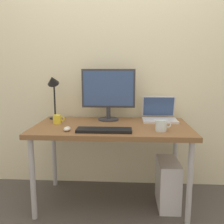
{
  "coord_description": "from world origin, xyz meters",
  "views": [
    {
      "loc": [
        0.13,
        -2.15,
        1.23
      ],
      "look_at": [
        0.0,
        0.0,
        0.85
      ],
      "focal_mm": 40.02,
      "sensor_mm": 36.0,
      "label": 1
    }
  ],
  "objects_px": {
    "keyboard": "(104,130)",
    "mouse": "(67,129)",
    "desk": "(112,132)",
    "desk_lamp": "(53,87)",
    "computer_tower": "(168,183)",
    "monitor": "(108,92)",
    "coffee_mug": "(57,119)",
    "glass_cup": "(161,125)",
    "laptop": "(159,114)"
  },
  "relations": [
    {
      "from": "glass_cup",
      "to": "mouse",
      "type": "bearing_deg",
      "value": -177.06
    },
    {
      "from": "coffee_mug",
      "to": "computer_tower",
      "type": "relative_size",
      "value": 0.26
    },
    {
      "from": "desk_lamp",
      "to": "coffee_mug",
      "type": "bearing_deg",
      "value": -66.57
    },
    {
      "from": "laptop",
      "to": "glass_cup",
      "type": "bearing_deg",
      "value": -95.09
    },
    {
      "from": "desk",
      "to": "monitor",
      "type": "height_order",
      "value": "monitor"
    },
    {
      "from": "desk_lamp",
      "to": "desk",
      "type": "bearing_deg",
      "value": -21.57
    },
    {
      "from": "monitor",
      "to": "mouse",
      "type": "relative_size",
      "value": 5.67
    },
    {
      "from": "keyboard",
      "to": "coffee_mug",
      "type": "xyz_separation_m",
      "value": [
        -0.45,
        0.27,
        0.03
      ]
    },
    {
      "from": "keyboard",
      "to": "glass_cup",
      "type": "xyz_separation_m",
      "value": [
        0.46,
        0.05,
        0.03
      ]
    },
    {
      "from": "keyboard",
      "to": "mouse",
      "type": "relative_size",
      "value": 4.89
    },
    {
      "from": "desk",
      "to": "glass_cup",
      "type": "bearing_deg",
      "value": -23.56
    },
    {
      "from": "monitor",
      "to": "glass_cup",
      "type": "relative_size",
      "value": 4.1
    },
    {
      "from": "desk",
      "to": "desk_lamp",
      "type": "bearing_deg",
      "value": 158.43
    },
    {
      "from": "keyboard",
      "to": "mouse",
      "type": "bearing_deg",
      "value": 178.77
    },
    {
      "from": "coffee_mug",
      "to": "glass_cup",
      "type": "bearing_deg",
      "value": -13.61
    },
    {
      "from": "keyboard",
      "to": "computer_tower",
      "type": "bearing_deg",
      "value": 18.8
    },
    {
      "from": "desk",
      "to": "mouse",
      "type": "bearing_deg",
      "value": -148.37
    },
    {
      "from": "monitor",
      "to": "keyboard",
      "type": "bearing_deg",
      "value": -90.28
    },
    {
      "from": "coffee_mug",
      "to": "glass_cup",
      "type": "relative_size",
      "value": 0.87
    },
    {
      "from": "laptop",
      "to": "keyboard",
      "type": "xyz_separation_m",
      "value": [
        -0.49,
        -0.47,
        -0.05
      ]
    },
    {
      "from": "laptop",
      "to": "desk_lamp",
      "type": "height_order",
      "value": "desk_lamp"
    },
    {
      "from": "monitor",
      "to": "keyboard",
      "type": "height_order",
      "value": "monitor"
    },
    {
      "from": "monitor",
      "to": "desk_lamp",
      "type": "height_order",
      "value": "monitor"
    },
    {
      "from": "desk_lamp",
      "to": "mouse",
      "type": "distance_m",
      "value": 0.59
    },
    {
      "from": "glass_cup",
      "to": "computer_tower",
      "type": "distance_m",
      "value": 0.59
    },
    {
      "from": "monitor",
      "to": "computer_tower",
      "type": "relative_size",
      "value": 1.22
    },
    {
      "from": "desk_lamp",
      "to": "coffee_mug",
      "type": "distance_m",
      "value": 0.34
    },
    {
      "from": "mouse",
      "to": "coffee_mug",
      "type": "xyz_separation_m",
      "value": [
        -0.15,
        0.26,
        0.02
      ]
    },
    {
      "from": "desk_lamp",
      "to": "keyboard",
      "type": "relative_size",
      "value": 1.02
    },
    {
      "from": "glass_cup",
      "to": "computer_tower",
      "type": "bearing_deg",
      "value": 55.68
    },
    {
      "from": "monitor",
      "to": "desk_lamp",
      "type": "xyz_separation_m",
      "value": [
        -0.54,
        0.0,
        0.04
      ]
    },
    {
      "from": "desk",
      "to": "desk_lamp",
      "type": "distance_m",
      "value": 0.73
    },
    {
      "from": "desk",
      "to": "computer_tower",
      "type": "bearing_deg",
      "value": -3.84
    },
    {
      "from": "mouse",
      "to": "computer_tower",
      "type": "height_order",
      "value": "mouse"
    },
    {
      "from": "mouse",
      "to": "computer_tower",
      "type": "relative_size",
      "value": 0.21
    },
    {
      "from": "mouse",
      "to": "desk",
      "type": "bearing_deg",
      "value": 31.63
    },
    {
      "from": "desk_lamp",
      "to": "mouse",
      "type": "bearing_deg",
      "value": -62.43
    },
    {
      "from": "keyboard",
      "to": "coffee_mug",
      "type": "relative_size",
      "value": 4.07
    },
    {
      "from": "desk_lamp",
      "to": "keyboard",
      "type": "distance_m",
      "value": 0.76
    },
    {
      "from": "laptop",
      "to": "coffee_mug",
      "type": "relative_size",
      "value": 2.96
    },
    {
      "from": "mouse",
      "to": "computer_tower",
      "type": "bearing_deg",
      "value": 12.03
    },
    {
      "from": "desk",
      "to": "computer_tower",
      "type": "height_order",
      "value": "desk"
    },
    {
      "from": "laptop",
      "to": "mouse",
      "type": "bearing_deg",
      "value": -149.77
    },
    {
      "from": "desk",
      "to": "keyboard",
      "type": "height_order",
      "value": "keyboard"
    },
    {
      "from": "mouse",
      "to": "laptop",
      "type": "bearing_deg",
      "value": 30.23
    },
    {
      "from": "glass_cup",
      "to": "monitor",
      "type": "bearing_deg",
      "value": 138.12
    },
    {
      "from": "desk_lamp",
      "to": "glass_cup",
      "type": "distance_m",
      "value": 1.1
    },
    {
      "from": "desk",
      "to": "laptop",
      "type": "bearing_deg",
      "value": 29.09
    },
    {
      "from": "keyboard",
      "to": "mouse",
      "type": "xyz_separation_m",
      "value": [
        -0.3,
        0.01,
        0.01
      ]
    },
    {
      "from": "monitor",
      "to": "coffee_mug",
      "type": "height_order",
      "value": "monitor"
    }
  ]
}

